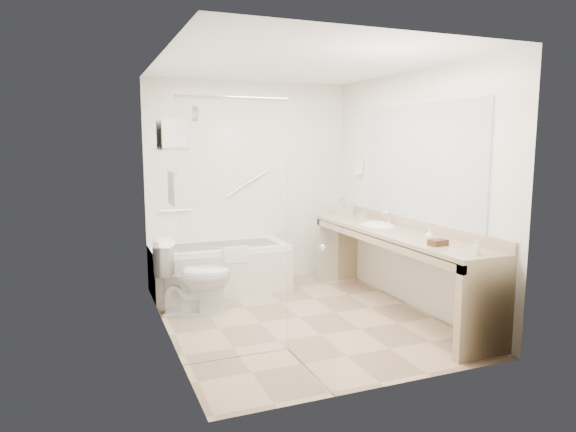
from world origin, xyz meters
name	(u,v)px	position (x,y,z in m)	size (l,w,h in m)	color
floor	(299,317)	(0.00, 0.00, 0.00)	(3.20, 3.20, 0.00)	tan
ceiling	(300,63)	(0.00, 0.00, 2.50)	(2.60, 3.20, 0.10)	white
wall_back	(250,183)	(0.00, 1.60, 1.25)	(2.60, 0.10, 2.50)	silver
wall_front	(389,217)	(0.00, -1.60, 1.25)	(2.60, 0.10, 2.50)	silver
wall_left	(164,200)	(-1.30, 0.00, 1.25)	(0.10, 3.20, 2.50)	silver
wall_right	(411,190)	(1.30, 0.00, 1.25)	(0.10, 3.20, 2.50)	silver
bathtub	(220,268)	(-0.50, 1.24, 0.28)	(1.60, 0.73, 0.59)	white
grab_bar_short	(176,210)	(-0.95, 1.56, 0.95)	(0.03, 0.03, 0.40)	silver
grab_bar_long	(247,183)	(-0.05, 1.56, 1.25)	(0.03, 0.03, 0.60)	silver
shower_enclosure	(271,233)	(-0.63, -0.93, 1.07)	(0.96, 0.91, 2.11)	silver
towel_shelf	(171,143)	(-1.17, 0.35, 1.75)	(0.24, 0.55, 0.81)	silver
vanity_counter	(395,251)	(1.02, -0.15, 0.64)	(0.55, 2.70, 0.95)	tan
sink	(378,228)	(1.05, 0.25, 0.82)	(0.40, 0.52, 0.14)	white
faucet	(389,217)	(1.20, 0.25, 0.93)	(0.03, 0.03, 0.14)	silver
mirror	(420,163)	(1.29, -0.15, 1.55)	(0.02, 2.00, 1.20)	silver
hairdryer_unit	(359,167)	(1.25, 1.05, 1.45)	(0.08, 0.10, 0.18)	silver
toilet	(194,277)	(-0.95, 0.57, 0.38)	(0.43, 0.77, 0.76)	white
amenity_basket	(438,243)	(0.95, -0.94, 0.88)	(0.16, 0.11, 0.05)	#4F361C
soap_bottle_a	(475,251)	(0.99, -1.36, 0.88)	(0.05, 0.12, 0.06)	silver
soap_bottle_b	(429,236)	(1.03, -0.70, 0.89)	(0.08, 0.10, 0.08)	silver
water_bottle_left	(364,216)	(0.99, 0.43, 0.93)	(0.06, 0.06, 0.18)	silver
water_bottle_mid	(341,207)	(1.04, 1.10, 0.95)	(0.07, 0.07, 0.21)	silver
water_bottle_right	(344,213)	(0.88, 0.73, 0.93)	(0.05, 0.05, 0.17)	silver
drinking_glass_near	(361,219)	(0.96, 0.46, 0.90)	(0.07, 0.07, 0.10)	silver
drinking_glass_far	(366,224)	(0.83, 0.13, 0.89)	(0.07, 0.07, 0.08)	silver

